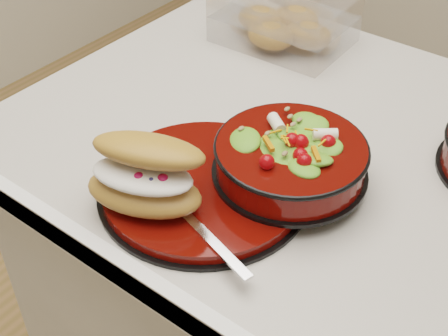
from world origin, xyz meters
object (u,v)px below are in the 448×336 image
Objects in this scene: fork at (202,231)px; salad_bowl at (291,154)px; pastry_box at (284,20)px; dinner_plate at (204,187)px; croissant at (146,175)px.

salad_bowl is at bearing 7.37° from fork.
salad_bowl is at bearing -57.44° from pastry_box.
dinner_plate is 1.21× the size of pastry_box.
croissant reaches higher than pastry_box.
dinner_plate is at bearing -134.39° from salad_bowl.
croissant is 0.99× the size of fork.
salad_bowl is at bearing 33.60° from croissant.
fork is at bearing -21.22° from croissant.
pastry_box is (-0.16, 0.44, 0.03)m from dinner_plate.
croissant is (-0.12, -0.16, 0.01)m from salad_bowl.
dinner_plate is 0.10m from croissant.
pastry_box reaches higher than dinner_plate.
pastry_box is (-0.22, 0.51, 0.02)m from fork.
fork is (0.06, -0.08, 0.01)m from dinner_plate.
croissant is at bearing -125.60° from salad_bowl.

